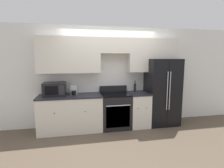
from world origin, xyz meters
name	(u,v)px	position (x,y,z in m)	size (l,w,h in m)	color
ground_plane	(114,132)	(0.00, 0.00, 0.00)	(12.00, 12.00, 0.00)	brown
wall_back	(110,67)	(0.00, 0.58, 1.54)	(8.00, 0.39, 2.60)	white
lower_cabinets_left	(71,113)	(-1.04, 0.31, 0.45)	(1.53, 0.64, 0.89)	silver
lower_cabinets_right	(138,109)	(0.71, 0.31, 0.45)	(0.52, 0.64, 0.89)	silver
oven_range	(115,110)	(0.09, 0.31, 0.45)	(0.74, 0.65, 1.05)	black
refrigerator	(161,92)	(1.38, 0.35, 0.88)	(0.83, 0.74, 1.76)	black
microwave	(55,89)	(-1.40, 0.38, 1.05)	(0.52, 0.41, 0.32)	black
bottle	(135,87)	(0.68, 0.52, 1.00)	(0.06, 0.06, 0.29)	black
paper_towel_holder	(74,90)	(-0.95, 0.39, 0.99)	(0.15, 0.23, 0.23)	#B7B7BC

